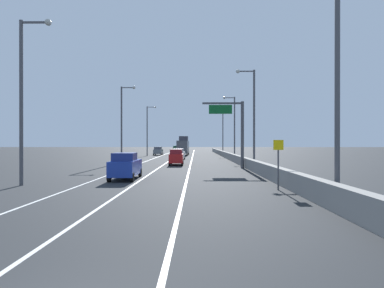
{
  "coord_description": "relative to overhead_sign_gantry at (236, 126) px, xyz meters",
  "views": [
    {
      "loc": [
        2.18,
        -4.53,
        2.8
      ],
      "look_at": [
        1.5,
        52.91,
        2.66
      ],
      "focal_mm": 29.29,
      "sensor_mm": 36.0,
      "label": 1
    }
  ],
  "objects": [
    {
      "name": "ground_plane",
      "position": [
        -6.69,
        33.33,
        -4.73
      ],
      "size": [
        320.0,
        320.0,
        0.0
      ],
      "primitive_type": "plane",
      "color": "#26282B"
    },
    {
      "name": "lane_stripe_left",
      "position": [
        -12.19,
        24.33,
        -4.73
      ],
      "size": [
        0.16,
        130.0,
        0.0
      ],
      "primitive_type": "cube",
      "color": "silver",
      "rests_on": "ground_plane"
    },
    {
      "name": "lane_stripe_center",
      "position": [
        -8.69,
        24.33,
        -4.73
      ],
      "size": [
        0.16,
        130.0,
        0.0
      ],
      "primitive_type": "cube",
      "color": "silver",
      "rests_on": "ground_plane"
    },
    {
      "name": "lane_stripe_right",
      "position": [
        -5.19,
        24.33,
        -4.73
      ],
      "size": [
        0.16,
        130.0,
        0.0
      ],
      "primitive_type": "cube",
      "color": "silver",
      "rests_on": "ground_plane"
    },
    {
      "name": "jersey_barrier_right",
      "position": [
        1.34,
        9.33,
        -4.18
      ],
      "size": [
        0.6,
        120.0,
        1.1
      ],
      "primitive_type": "cube",
      "color": "gray",
      "rests_on": "ground_plane"
    },
    {
      "name": "overhead_sign_gantry",
      "position": [
        0.0,
        0.0,
        0.0
      ],
      "size": [
        4.68,
        0.36,
        7.5
      ],
      "color": "#47474C",
      "rests_on": "ground_plane"
    },
    {
      "name": "speed_advisory_sign",
      "position": [
        0.44,
        -16.42,
        -2.96
      ],
      "size": [
        0.6,
        0.11,
        3.0
      ],
      "color": "#4C4C51",
      "rests_on": "ground_plane"
    },
    {
      "name": "lamp_post_right_near",
      "position": [
        1.81,
        -20.64,
        1.54
      ],
      "size": [
        2.14,
        0.44,
        11.02
      ],
      "color": "#4C4C51",
      "rests_on": "ground_plane"
    },
    {
      "name": "lamp_post_right_second",
      "position": [
        1.74,
        -0.39,
        1.54
      ],
      "size": [
        2.14,
        0.44,
        11.02
      ],
      "color": "#4C4C51",
      "rests_on": "ground_plane"
    },
    {
      "name": "lamp_post_right_third",
      "position": [
        2.08,
        19.87,
        1.54
      ],
      "size": [
        2.14,
        0.44,
        11.02
      ],
      "color": "#4C4C51",
      "rests_on": "ground_plane"
    },
    {
      "name": "lamp_post_right_fourth",
      "position": [
        1.79,
        40.12,
        1.54
      ],
      "size": [
        2.14,
        0.44,
        11.02
      ],
      "color": "#4C4C51",
      "rests_on": "ground_plane"
    },
    {
      "name": "lamp_post_left_near",
      "position": [
        -15.83,
        -14.64,
        1.54
      ],
      "size": [
        2.14,
        0.44,
        11.02
      ],
      "color": "#4C4C51",
      "rests_on": "ground_plane"
    },
    {
      "name": "lamp_post_left_mid",
      "position": [
        -14.96,
        9.66,
        1.54
      ],
      "size": [
        2.14,
        0.44,
        11.02
      ],
      "color": "#4C4C51",
      "rests_on": "ground_plane"
    },
    {
      "name": "lamp_post_left_far",
      "position": [
        -15.05,
        33.97,
        1.54
      ],
      "size": [
        2.14,
        0.44,
        11.02
      ],
      "color": "#4C4C51",
      "rests_on": "ground_plane"
    },
    {
      "name": "car_silver_0",
      "position": [
        -7.38,
        17.35,
        -3.76
      ],
      "size": [
        2.05,
        4.84,
        1.93
      ],
      "color": "#B7B7BC",
      "rests_on": "ground_plane"
    },
    {
      "name": "car_blue_1",
      "position": [
        -9.97,
        -10.91,
        -3.7
      ],
      "size": [
        2.0,
        4.72,
        2.06
      ],
      "color": "#1E389E",
      "rests_on": "ground_plane"
    },
    {
      "name": "car_green_2",
      "position": [
        -10.28,
        57.68,
        -3.7
      ],
      "size": [
        1.98,
        4.14,
        2.07
      ],
      "color": "#196033",
      "rests_on": "ground_plane"
    },
    {
      "name": "car_red_3",
      "position": [
        -7.0,
        5.08,
        -3.71
      ],
      "size": [
        1.88,
        4.76,
        2.04
      ],
      "color": "red",
      "rests_on": "ground_plane"
    },
    {
      "name": "car_gray_4",
      "position": [
        -13.36,
        38.39,
        -3.74
      ],
      "size": [
        1.96,
        4.66,
        1.97
      ],
      "color": "slate",
      "rests_on": "ground_plane"
    },
    {
      "name": "box_truck",
      "position": [
        -7.46,
        37.85,
        -2.68
      ],
      "size": [
        2.67,
        8.37,
        4.47
      ],
      "color": "#4C4C51",
      "rests_on": "ground_plane"
    }
  ]
}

